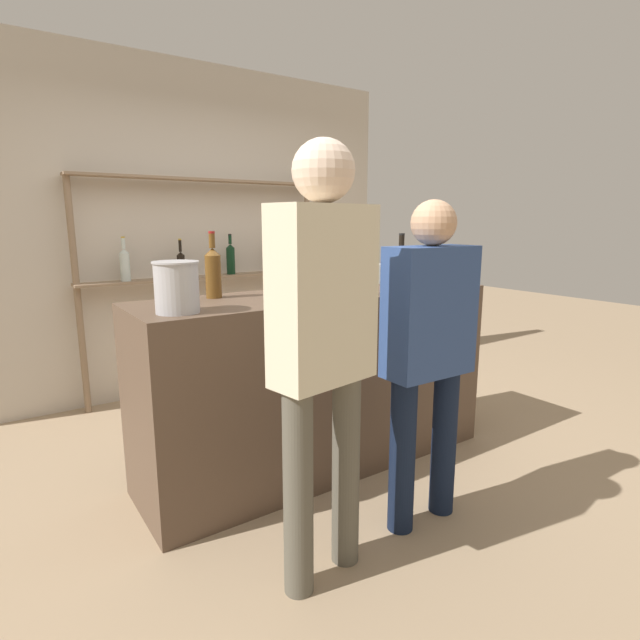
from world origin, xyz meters
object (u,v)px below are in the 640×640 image
(counter_bottle_4, at_px, (315,274))
(customer_left, at_px, (323,332))
(wine_glass, at_px, (361,275))
(cork_jar, at_px, (377,274))
(counter_bottle_2, at_px, (291,272))
(customer_center, at_px, (428,343))
(counter_bottle_3, at_px, (401,267))
(ice_bucket, at_px, (177,287))
(counter_bottle_0, at_px, (341,266))
(counter_bottle_1, at_px, (213,272))

(counter_bottle_4, height_order, customer_left, customer_left)
(counter_bottle_4, bearing_deg, wine_glass, -47.44)
(counter_bottle_4, height_order, cork_jar, counter_bottle_4)
(counter_bottle_2, distance_m, customer_center, 0.83)
(counter_bottle_3, distance_m, cork_jar, 0.31)
(ice_bucket, bearing_deg, customer_center, -33.37)
(cork_jar, bearing_deg, ice_bucket, -168.29)
(ice_bucket, relative_size, customer_center, 0.15)
(counter_bottle_4, relative_size, wine_glass, 1.95)
(counter_bottle_0, relative_size, customer_left, 0.20)
(ice_bucket, height_order, cork_jar, ice_bucket)
(counter_bottle_1, bearing_deg, customer_center, -55.76)
(counter_bottle_2, bearing_deg, customer_center, -64.00)
(counter_bottle_1, relative_size, counter_bottle_4, 1.18)
(counter_bottle_0, xyz_separation_m, customer_center, (-0.18, -0.93, -0.29))
(ice_bucket, xyz_separation_m, customer_center, (0.98, -0.65, -0.27))
(counter_bottle_2, xyz_separation_m, customer_left, (-0.31, -0.74, -0.16))
(counter_bottle_1, distance_m, customer_left, 1.04)
(counter_bottle_3, relative_size, ice_bucket, 1.44)
(counter_bottle_3, relative_size, counter_bottle_4, 1.11)
(counter_bottle_2, relative_size, ice_bucket, 1.61)
(counter_bottle_4, xyz_separation_m, customer_center, (0.12, -0.79, -0.27))
(wine_glass, bearing_deg, counter_bottle_4, 132.56)
(counter_bottle_0, bearing_deg, ice_bucket, -166.30)
(customer_center, relative_size, customer_left, 0.89)
(counter_bottle_2, height_order, customer_left, customer_left)
(counter_bottle_1, xyz_separation_m, customer_left, (0.02, -1.03, -0.15))
(counter_bottle_0, distance_m, counter_bottle_2, 0.57)
(wine_glass, height_order, customer_left, customer_left)
(counter_bottle_1, bearing_deg, ice_bucket, -133.86)
(counter_bottle_4, relative_size, ice_bucket, 1.30)
(counter_bottle_2, xyz_separation_m, counter_bottle_4, (0.22, 0.10, -0.03))
(counter_bottle_1, bearing_deg, counter_bottle_3, -15.97)
(ice_bucket, bearing_deg, counter_bottle_4, 9.46)
(counter_bottle_3, bearing_deg, ice_bucket, -179.42)
(counter_bottle_0, height_order, customer_left, customer_left)
(counter_bottle_1, relative_size, ice_bucket, 1.53)
(customer_center, xyz_separation_m, customer_left, (-0.64, -0.05, 0.14))
(ice_bucket, relative_size, cork_jar, 1.82)
(counter_bottle_1, bearing_deg, counter_bottle_2, -40.84)
(counter_bottle_0, bearing_deg, counter_bottle_1, 176.80)
(counter_bottle_3, xyz_separation_m, customer_center, (-0.44, -0.66, -0.29))
(counter_bottle_1, height_order, counter_bottle_4, counter_bottle_1)
(counter_bottle_2, xyz_separation_m, counter_bottle_3, (0.78, -0.03, -0.01))
(counter_bottle_3, relative_size, customer_left, 0.19)
(counter_bottle_0, height_order, wine_glass, counter_bottle_0)
(counter_bottle_2, distance_m, counter_bottle_4, 0.24)
(counter_bottle_2, height_order, ice_bucket, counter_bottle_2)
(counter_bottle_4, distance_m, wine_glass, 0.27)
(counter_bottle_4, height_order, wine_glass, counter_bottle_4)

